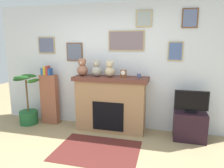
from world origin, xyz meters
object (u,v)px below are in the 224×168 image
at_px(bookshelf, 50,97).
at_px(teddy_bear_tan, 97,69).
at_px(mantel_clock, 123,74).
at_px(television, 191,102).
at_px(teddy_bear_brown, 82,68).
at_px(fireplace, 111,103).
at_px(candle_jar, 139,76).
at_px(teddy_bear_grey, 110,70).
at_px(potted_plant, 28,109).
at_px(tv_stand, 189,126).

relative_size(bookshelf, teddy_bear_tan, 3.87).
bearing_deg(bookshelf, mantel_clock, -1.71).
bearing_deg(television, bookshelf, 178.04).
height_order(bookshelf, teddy_bear_brown, teddy_bear_brown).
relative_size(fireplace, candle_jar, 17.65).
xyz_separation_m(teddy_bear_brown, teddy_bear_tan, (0.31, 0.00, -0.01)).
bearing_deg(teddy_bear_tan, bookshelf, 177.53).
bearing_deg(mantel_clock, bookshelf, 178.29).
bearing_deg(candle_jar, teddy_bear_tan, -179.97).
relative_size(teddy_bear_tan, teddy_bear_grey, 1.04).
bearing_deg(candle_jar, bookshelf, 178.60).
xyz_separation_m(bookshelf, teddy_bear_tan, (1.14, -0.05, 0.69)).
bearing_deg(mantel_clock, teddy_bear_tan, 179.89).
bearing_deg(mantel_clock, candle_jar, 0.28).
xyz_separation_m(potted_plant, teddy_bear_brown, (1.28, 0.12, 0.95)).
relative_size(television, teddy_bear_grey, 1.85).
distance_m(tv_stand, television, 0.46).
relative_size(potted_plant, television, 1.87).
distance_m(television, candle_jar, 1.07).
height_order(television, teddy_bear_brown, teddy_bear_brown).
height_order(fireplace, bookshelf, bookshelf).
relative_size(fireplace, television, 2.52).
bearing_deg(potted_plant, fireplace, 4.29).
relative_size(potted_plant, mantel_clock, 7.73).
height_order(potted_plant, television, potted_plant).
bearing_deg(bookshelf, tv_stand, -1.93).
relative_size(teddy_bear_brown, teddy_bear_tan, 1.06).
height_order(bookshelf, candle_jar, bookshelf).
bearing_deg(teddy_bear_brown, television, -1.40).
bearing_deg(bookshelf, candle_jar, -1.40).
bearing_deg(teddy_bear_tan, fireplace, 3.61).
bearing_deg(mantel_clock, potted_plant, -176.75).
bearing_deg(teddy_bear_tan, candle_jar, 0.03).
distance_m(potted_plant, teddy_bear_brown, 1.60).
relative_size(tv_stand, candle_jar, 6.78).
distance_m(fireplace, teddy_bear_tan, 0.77).
bearing_deg(mantel_clock, fireplace, 175.79).
bearing_deg(television, teddy_bear_tan, 178.36).
distance_m(fireplace, candle_jar, 0.83).
bearing_deg(potted_plant, bookshelf, 20.96).
height_order(fireplace, teddy_bear_grey, teddy_bear_grey).
relative_size(candle_jar, teddy_bear_brown, 0.24).
height_order(fireplace, television, fireplace).
xyz_separation_m(tv_stand, television, (-0.00, -0.00, 0.46)).
distance_m(fireplace, mantel_clock, 0.68).
xyz_separation_m(fireplace, candle_jar, (0.57, -0.02, 0.60)).
xyz_separation_m(television, mantel_clock, (-1.28, 0.05, 0.47)).
xyz_separation_m(mantel_clock, teddy_bear_grey, (-0.28, 0.00, 0.07)).
bearing_deg(bookshelf, fireplace, -1.25).
height_order(bookshelf, teddy_bear_grey, teddy_bear_grey).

